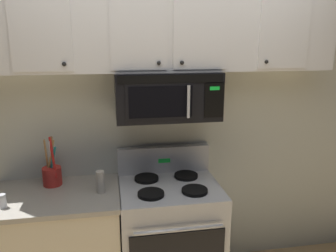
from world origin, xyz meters
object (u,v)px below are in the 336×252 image
at_px(stove_range, 169,236).
at_px(utensil_crock_red, 52,173).
at_px(over_range_microwave, 167,95).
at_px(salt_shaker, 2,201).
at_px(pepper_mill, 100,182).

xyz_separation_m(stove_range, utensil_crock_red, (-0.87, 0.17, 0.53)).
height_order(over_range_microwave, utensil_crock_red, over_range_microwave).
bearing_deg(salt_shaker, utensil_crock_red, 50.16).
bearing_deg(pepper_mill, stove_range, 3.39).
bearing_deg(salt_shaker, stove_range, 7.58).
distance_m(stove_range, over_range_microwave, 1.11).
distance_m(over_range_microwave, salt_shaker, 1.33).
xyz_separation_m(salt_shaker, pepper_mill, (0.63, 0.12, 0.03)).
xyz_separation_m(over_range_microwave, utensil_crock_red, (-0.87, 0.05, -0.58)).
bearing_deg(stove_range, salt_shaker, -172.42).
relative_size(over_range_microwave, utensil_crock_red, 2.00).
bearing_deg(stove_range, pepper_mill, -176.61).
bearing_deg(utensil_crock_red, stove_range, -10.84).
bearing_deg(over_range_microwave, stove_range, -89.86).
distance_m(over_range_microwave, pepper_mill, 0.80).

